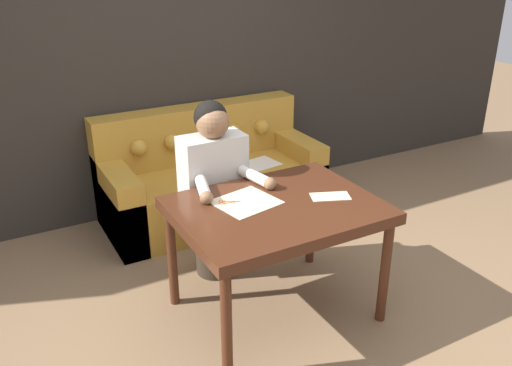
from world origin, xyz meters
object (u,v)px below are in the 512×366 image
Objects in this scene: dining_table at (277,217)px; couch at (210,180)px; person at (214,189)px; scissors at (232,202)px.

couch reaches higher than dining_table.
person is (-0.34, -0.83, 0.32)m from couch.
dining_table is at bearing -34.98° from scissors.
dining_table is at bearing -77.74° from person.
dining_table is at bearing -98.36° from couch.
person is (-0.13, 0.59, -0.03)m from dining_table.
person reaches higher than couch.
scissors is at bearing -101.40° from person.
person is at bearing -112.13° from couch.
scissors is at bearing -108.55° from couch.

